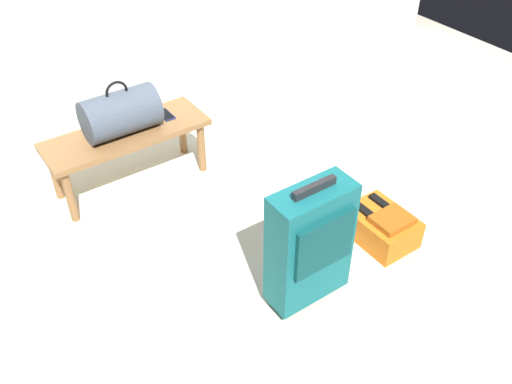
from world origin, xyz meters
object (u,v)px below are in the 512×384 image
suitcase_upright_teal (310,244)px  bench (127,140)px  backpack_orange (381,226)px  duffel_bag_slate (120,113)px  cell_phone (166,115)px

suitcase_upright_teal → bench: bearing=102.7°
suitcase_upright_teal → backpack_orange: 0.69m
duffel_bag_slate → suitcase_upright_teal: suitcase_upright_teal is taller
bench → duffel_bag_slate: bearing=180.0°
bench → backpack_orange: 1.61m
bench → backpack_orange: bench is taller
cell_phone → backpack_orange: (0.65, -1.31, -0.30)m
cell_phone → duffel_bag_slate: bearing=-174.8°
duffel_bag_slate → backpack_orange: bearing=-53.7°
cell_phone → backpack_orange: 1.49m
cell_phone → backpack_orange: size_ratio=0.38×
duffel_bag_slate → backpack_orange: 1.65m
cell_phone → backpack_orange: cell_phone is taller
bench → cell_phone: bearing=5.4°
backpack_orange → suitcase_upright_teal: bearing=-170.9°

